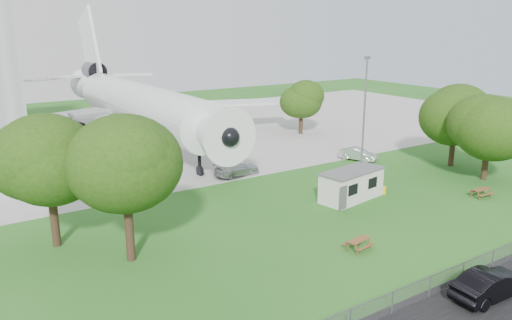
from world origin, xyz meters
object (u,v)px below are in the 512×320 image
picnic_west (358,250)px  picnic_east (481,197)px  site_cabin (352,185)px  airliner (136,102)px  car_centre_sedan (490,284)px

picnic_west → picnic_east: size_ratio=1.00×
site_cabin → airliner: bearing=104.2°
airliner → picnic_west: bearing=-88.4°
site_cabin → picnic_east: (9.98, -5.93, -1.31)m
airliner → car_centre_sedan: bearing=-86.7°
site_cabin → car_centre_sedan: (-5.10, -16.29, -0.49)m
airliner → picnic_east: (17.81, -36.89, -5.27)m
site_cabin → picnic_east: 11.69m
site_cabin → picnic_west: bearing=-130.9°
airliner → picnic_west: airliner is taller
picnic_east → airliner: bearing=120.4°
car_centre_sedan → airliner: bearing=5.5°
picnic_west → car_centre_sedan: car_centre_sedan is taller
picnic_west → car_centre_sedan: size_ratio=0.36×
site_cabin → car_centre_sedan: 17.07m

